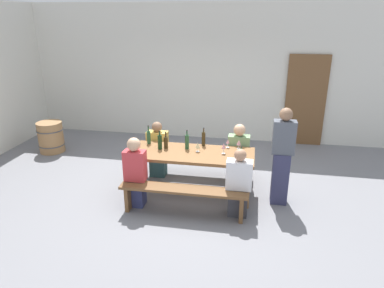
{
  "coord_description": "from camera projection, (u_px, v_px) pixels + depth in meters",
  "views": [
    {
      "loc": [
        0.97,
        -5.33,
        2.92
      ],
      "look_at": [
        0.0,
        0.0,
        0.9
      ],
      "focal_mm": 32.61,
      "sensor_mm": 36.0,
      "label": 1
    }
  ],
  "objects": [
    {
      "name": "wine_glass_1",
      "position": [
        224.0,
        146.0,
        5.74
      ],
      "size": [
        0.07,
        0.07,
        0.18
      ],
      "color": "silver",
      "rests_on": "tasting_table"
    },
    {
      "name": "wine_bottle_5",
      "position": [
        149.0,
        137.0,
        6.19
      ],
      "size": [
        0.07,
        0.07,
        0.34
      ],
      "color": "#234C2D",
      "rests_on": "tasting_table"
    },
    {
      "name": "wine_glass_0",
      "position": [
        228.0,
        142.0,
        6.0
      ],
      "size": [
        0.06,
        0.06,
        0.15
      ],
      "color": "silver",
      "rests_on": "tasting_table"
    },
    {
      "name": "seated_guest_far_0",
      "position": [
        158.0,
        151.0,
        6.57
      ],
      "size": [
        0.39,
        0.24,
        1.07
      ],
      "rotation": [
        0.0,
        0.0,
        -1.57
      ],
      "color": "#2D5154",
      "rests_on": "ground"
    },
    {
      "name": "bench_far",
      "position": [
        199.0,
        158.0,
        6.64
      ],
      "size": [
        1.97,
        0.3,
        0.45
      ],
      "color": "brown",
      "rests_on": "ground"
    },
    {
      "name": "wine_barrel",
      "position": [
        51.0,
        137.0,
        7.8
      ],
      "size": [
        0.58,
        0.58,
        0.69
      ],
      "color": "#9E7247",
      "rests_on": "ground"
    },
    {
      "name": "wine_glass_2",
      "position": [
        239.0,
        143.0,
        5.96
      ],
      "size": [
        0.08,
        0.08,
        0.16
      ],
      "color": "silver",
      "rests_on": "tasting_table"
    },
    {
      "name": "back_wall",
      "position": [
        215.0,
        73.0,
        8.32
      ],
      "size": [
        14.0,
        0.2,
        3.2
      ],
      "primitive_type": "cube",
      "color": "silver",
      "rests_on": "ground"
    },
    {
      "name": "seated_guest_far_1",
      "position": [
        238.0,
        155.0,
        6.31
      ],
      "size": [
        0.38,
        0.24,
        1.11
      ],
      "rotation": [
        0.0,
        0.0,
        -1.57
      ],
      "color": "#524940",
      "rests_on": "ground"
    },
    {
      "name": "wine_bottle_0",
      "position": [
        187.0,
        142.0,
        5.94
      ],
      "size": [
        0.07,
        0.07,
        0.34
      ],
      "color": "#234C2D",
      "rests_on": "tasting_table"
    },
    {
      "name": "wine_bottle_2",
      "position": [
        204.0,
        139.0,
        6.1
      ],
      "size": [
        0.06,
        0.06,
        0.33
      ],
      "color": "#332814",
      "rests_on": "tasting_table"
    },
    {
      "name": "ground_plane",
      "position": [
        192.0,
        192.0,
        6.09
      ],
      "size": [
        24.0,
        24.0,
        0.0
      ],
      "primitive_type": "plane",
      "color": "slate"
    },
    {
      "name": "wine_glass_3",
      "position": [
        198.0,
        145.0,
        5.82
      ],
      "size": [
        0.08,
        0.08,
        0.16
      ],
      "color": "silver",
      "rests_on": "tasting_table"
    },
    {
      "name": "wine_bottle_4",
      "position": [
        241.0,
        157.0,
        5.34
      ],
      "size": [
        0.07,
        0.07,
        0.3
      ],
      "color": "#234C2D",
      "rests_on": "tasting_table"
    },
    {
      "name": "tasting_table",
      "position": [
        192.0,
        157.0,
        5.86
      ],
      "size": [
        2.07,
        0.84,
        0.75
      ],
      "color": "brown",
      "rests_on": "ground"
    },
    {
      "name": "bench_near",
      "position": [
        183.0,
        194.0,
        5.3
      ],
      "size": [
        1.97,
        0.3,
        0.45
      ],
      "color": "brown",
      "rests_on": "ground"
    },
    {
      "name": "standing_host",
      "position": [
        282.0,
        158.0,
        5.51
      ],
      "size": [
        0.35,
        0.24,
        1.6
      ],
      "rotation": [
        0.0,
        0.0,
        3.14
      ],
      "color": "#313252",
      "rests_on": "ground"
    },
    {
      "name": "seated_guest_near_1",
      "position": [
        239.0,
        185.0,
        5.25
      ],
      "size": [
        0.39,
        0.24,
        1.08
      ],
      "rotation": [
        0.0,
        0.0,
        1.57
      ],
      "color": "#3A3B41",
      "rests_on": "ground"
    },
    {
      "name": "wine_bottle_3",
      "position": [
        160.0,
        142.0,
        5.94
      ],
      "size": [
        0.07,
        0.07,
        0.33
      ],
      "color": "#143319",
      "rests_on": "tasting_table"
    },
    {
      "name": "seated_guest_near_0",
      "position": [
        136.0,
        173.0,
        5.51
      ],
      "size": [
        0.34,
        0.24,
        1.15
      ],
      "rotation": [
        0.0,
        0.0,
        1.57
      ],
      "color": "navy",
      "rests_on": "ground"
    },
    {
      "name": "wooden_door",
      "position": [
        305.0,
        101.0,
        8.02
      ],
      "size": [
        0.9,
        0.06,
        2.1
      ],
      "primitive_type": "cube",
      "color": "brown",
      "rests_on": "ground"
    },
    {
      "name": "wine_bottle_1",
      "position": [
        166.0,
        142.0,
        5.98
      ],
      "size": [
        0.07,
        0.07,
        0.3
      ],
      "color": "#332814",
      "rests_on": "tasting_table"
    }
  ]
}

